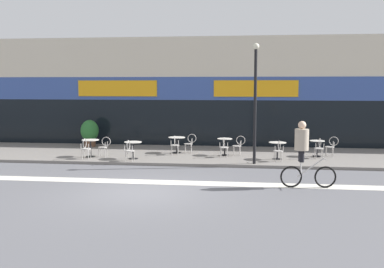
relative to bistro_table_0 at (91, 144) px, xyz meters
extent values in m
plane|color=#5B5B60|center=(3.66, -5.74, -0.67)|extent=(120.00, 120.00, 0.00)
cube|color=slate|center=(3.66, 1.51, -0.61)|extent=(40.00, 5.50, 0.12)
cube|color=beige|center=(3.66, 6.26, 2.23)|extent=(40.00, 4.00, 5.80)
cube|color=black|center=(3.66, 4.29, 0.65)|extent=(38.80, 0.10, 2.40)
cube|color=#334C93|center=(3.66, 4.31, 2.45)|extent=(39.20, 0.14, 1.20)
cube|color=orange|center=(0.02, 4.24, 2.45)|extent=(4.29, 0.08, 0.84)
cube|color=orange|center=(7.31, 4.24, 2.45)|extent=(4.29, 0.08, 0.84)
cube|color=silver|center=(3.66, -4.26, -0.67)|extent=(36.00, 0.70, 0.01)
cylinder|color=black|center=(0.00, 0.00, -0.54)|extent=(0.41, 0.41, 0.02)
cylinder|color=black|center=(0.00, 0.00, -0.18)|extent=(0.07, 0.07, 0.74)
cylinder|color=silver|center=(0.00, 0.00, 0.20)|extent=(0.75, 0.75, 0.02)
cylinder|color=black|center=(2.02, -0.33, -0.54)|extent=(0.42, 0.42, 0.02)
cylinder|color=black|center=(2.02, -0.33, -0.19)|extent=(0.07, 0.07, 0.72)
cylinder|color=silver|center=(2.02, -0.33, 0.18)|extent=(0.75, 0.75, 0.02)
cylinder|color=black|center=(3.62, 1.61, -0.54)|extent=(0.44, 0.44, 0.02)
cylinder|color=black|center=(3.62, 1.61, -0.19)|extent=(0.07, 0.07, 0.72)
cylinder|color=silver|center=(3.62, 1.61, 0.18)|extent=(0.79, 0.79, 0.02)
cylinder|color=black|center=(5.90, 1.17, -0.54)|extent=(0.38, 0.38, 0.02)
cylinder|color=black|center=(5.90, 1.17, -0.18)|extent=(0.07, 0.07, 0.74)
cylinder|color=silver|center=(5.90, 1.17, 0.21)|extent=(0.68, 0.68, 0.02)
cylinder|color=black|center=(8.21, 0.34, -0.54)|extent=(0.41, 0.41, 0.02)
cylinder|color=black|center=(8.21, 0.34, -0.19)|extent=(0.07, 0.07, 0.71)
cylinder|color=silver|center=(8.21, 0.34, 0.17)|extent=(0.74, 0.74, 0.02)
cylinder|color=black|center=(10.02, 1.36, -0.54)|extent=(0.36, 0.36, 0.02)
cylinder|color=black|center=(10.02, 1.36, -0.21)|extent=(0.07, 0.07, 0.69)
cylinder|color=silver|center=(10.02, 1.36, 0.15)|extent=(0.66, 0.66, 0.02)
cylinder|color=#B7B2AD|center=(0.00, -0.55, -0.12)|extent=(0.40, 0.40, 0.03)
cylinder|color=#B7B2AD|center=(-0.14, -0.41, -0.34)|extent=(0.03, 0.03, 0.42)
cylinder|color=#B7B2AD|center=(0.14, -0.41, -0.34)|extent=(0.03, 0.03, 0.42)
cylinder|color=#B7B2AD|center=(-0.14, -0.69, -0.34)|extent=(0.03, 0.03, 0.42)
cylinder|color=#B7B2AD|center=(0.14, -0.69, -0.34)|extent=(0.03, 0.03, 0.42)
torus|color=#B7B2AD|center=(0.00, -0.72, 0.15)|extent=(0.03, 0.41, 0.41)
cylinder|color=#B7B2AD|center=(-0.17, -0.72, 0.01)|extent=(0.03, 0.03, 0.23)
cylinder|color=#B7B2AD|center=(0.17, -0.72, 0.01)|extent=(0.03, 0.03, 0.23)
cylinder|color=#B7B2AD|center=(0.55, 0.00, -0.12)|extent=(0.41, 0.41, 0.03)
cylinder|color=#B7B2AD|center=(0.41, -0.14, -0.34)|extent=(0.03, 0.03, 0.42)
cylinder|color=#B7B2AD|center=(0.41, 0.14, -0.34)|extent=(0.03, 0.03, 0.42)
cylinder|color=#B7B2AD|center=(0.69, -0.14, -0.34)|extent=(0.03, 0.03, 0.42)
cylinder|color=#B7B2AD|center=(0.69, 0.14, -0.34)|extent=(0.03, 0.03, 0.42)
torus|color=#B7B2AD|center=(0.72, 0.00, 0.15)|extent=(0.41, 0.04, 0.41)
cylinder|color=#B7B2AD|center=(0.72, -0.17, 0.01)|extent=(0.03, 0.03, 0.23)
cylinder|color=#B7B2AD|center=(0.72, 0.18, 0.01)|extent=(0.03, 0.03, 0.23)
cylinder|color=#B7B2AD|center=(2.02, -0.88, -0.12)|extent=(0.42, 0.42, 0.03)
cylinder|color=#B7B2AD|center=(1.89, -0.74, -0.34)|extent=(0.03, 0.03, 0.42)
cylinder|color=#B7B2AD|center=(2.17, -0.75, -0.34)|extent=(0.03, 0.03, 0.42)
cylinder|color=#B7B2AD|center=(1.88, -1.02, -0.34)|extent=(0.03, 0.03, 0.42)
cylinder|color=#B7B2AD|center=(2.15, -1.03, -0.34)|extent=(0.03, 0.03, 0.42)
torus|color=#B7B2AD|center=(2.01, -1.05, 0.15)|extent=(0.04, 0.41, 0.41)
cylinder|color=#B7B2AD|center=(1.84, -1.05, 0.01)|extent=(0.03, 0.03, 0.23)
cylinder|color=#B7B2AD|center=(2.18, -1.06, 0.01)|extent=(0.03, 0.03, 0.23)
cylinder|color=#B7B2AD|center=(3.62, 1.06, -0.12)|extent=(0.45, 0.45, 0.03)
cylinder|color=#B7B2AD|center=(3.47, 1.18, -0.34)|extent=(0.03, 0.03, 0.42)
cylinder|color=#B7B2AD|center=(3.74, 1.22, -0.34)|extent=(0.03, 0.03, 0.42)
cylinder|color=#B7B2AD|center=(3.50, 0.91, -0.34)|extent=(0.03, 0.03, 0.42)
cylinder|color=#B7B2AD|center=(3.78, 0.94, -0.34)|extent=(0.03, 0.03, 0.42)
torus|color=#B7B2AD|center=(3.64, 0.89, 0.15)|extent=(0.08, 0.41, 0.41)
cylinder|color=#B7B2AD|center=(3.47, 0.87, 0.01)|extent=(0.03, 0.03, 0.23)
cylinder|color=#B7B2AD|center=(3.81, 0.92, 0.01)|extent=(0.03, 0.03, 0.23)
cylinder|color=#B7B2AD|center=(4.17, 1.61, -0.12)|extent=(0.42, 0.42, 0.03)
cylinder|color=#B7B2AD|center=(4.04, 1.46, -0.34)|extent=(0.03, 0.03, 0.42)
cylinder|color=#B7B2AD|center=(4.02, 1.74, -0.34)|extent=(0.03, 0.03, 0.42)
cylinder|color=#B7B2AD|center=(4.32, 1.48, -0.34)|extent=(0.03, 0.03, 0.42)
cylinder|color=#B7B2AD|center=(4.30, 1.76, -0.34)|extent=(0.03, 0.03, 0.42)
torus|color=#B7B2AD|center=(4.34, 1.62, 0.15)|extent=(0.41, 0.05, 0.41)
cylinder|color=#B7B2AD|center=(4.35, 1.45, 0.01)|extent=(0.03, 0.03, 0.23)
cylinder|color=#B7B2AD|center=(4.33, 1.79, 0.01)|extent=(0.03, 0.03, 0.23)
cylinder|color=#B7B2AD|center=(5.90, 0.62, -0.12)|extent=(0.42, 0.42, 0.03)
cylinder|color=#B7B2AD|center=(5.77, 0.77, -0.34)|extent=(0.03, 0.03, 0.42)
cylinder|color=#B7B2AD|center=(6.05, 0.76, -0.34)|extent=(0.03, 0.03, 0.42)
cylinder|color=#B7B2AD|center=(5.75, 0.49, -0.34)|extent=(0.03, 0.03, 0.42)
cylinder|color=#B7B2AD|center=(6.03, 0.48, -0.34)|extent=(0.03, 0.03, 0.42)
torus|color=#B7B2AD|center=(5.89, 0.45, 0.15)|extent=(0.05, 0.41, 0.41)
cylinder|color=#B7B2AD|center=(5.72, 0.46, 0.01)|extent=(0.03, 0.03, 0.23)
cylinder|color=#B7B2AD|center=(6.06, 0.44, 0.01)|extent=(0.03, 0.03, 0.23)
cylinder|color=#B7B2AD|center=(6.45, 1.17, -0.12)|extent=(0.43, 0.43, 0.03)
cylinder|color=#B7B2AD|center=(6.30, 1.05, -0.34)|extent=(0.03, 0.03, 0.42)
cylinder|color=#B7B2AD|center=(6.32, 1.32, -0.34)|extent=(0.03, 0.03, 0.42)
cylinder|color=#B7B2AD|center=(6.58, 1.02, -0.34)|extent=(0.03, 0.03, 0.42)
cylinder|color=#B7B2AD|center=(6.60, 1.30, -0.34)|extent=(0.03, 0.03, 0.42)
torus|color=#B7B2AD|center=(6.62, 1.16, 0.15)|extent=(0.41, 0.06, 0.41)
cylinder|color=#B7B2AD|center=(6.61, 0.99, 0.01)|extent=(0.03, 0.03, 0.23)
cylinder|color=#B7B2AD|center=(6.64, 1.33, 0.01)|extent=(0.03, 0.03, 0.23)
cylinder|color=#B7B2AD|center=(8.21, -0.21, -0.12)|extent=(0.45, 0.45, 0.03)
cylinder|color=#B7B2AD|center=(8.05, -0.09, -0.34)|extent=(0.03, 0.03, 0.42)
cylinder|color=#B7B2AD|center=(8.33, -0.05, -0.34)|extent=(0.03, 0.03, 0.42)
cylinder|color=#B7B2AD|center=(8.09, -0.37, -0.34)|extent=(0.03, 0.03, 0.42)
cylinder|color=#B7B2AD|center=(8.37, -0.33, -0.34)|extent=(0.03, 0.03, 0.42)
torus|color=#B7B2AD|center=(8.23, -0.38, 0.15)|extent=(0.08, 0.41, 0.41)
cylinder|color=#B7B2AD|center=(8.06, -0.40, 0.01)|extent=(0.03, 0.03, 0.23)
cylinder|color=#B7B2AD|center=(8.40, -0.36, 0.01)|extent=(0.03, 0.03, 0.23)
cylinder|color=#B7B2AD|center=(10.02, 0.81, -0.12)|extent=(0.42, 0.42, 0.03)
cylinder|color=#B7B2AD|center=(9.87, 0.94, -0.34)|extent=(0.03, 0.03, 0.42)
cylinder|color=#B7B2AD|center=(10.15, 0.96, -0.34)|extent=(0.03, 0.03, 0.42)
cylinder|color=#B7B2AD|center=(9.88, 0.66, -0.34)|extent=(0.03, 0.03, 0.42)
cylinder|color=#B7B2AD|center=(10.16, 0.68, -0.34)|extent=(0.03, 0.03, 0.42)
torus|color=#B7B2AD|center=(10.02, 0.64, 0.15)|extent=(0.05, 0.41, 0.41)
cylinder|color=#B7B2AD|center=(9.85, 0.63, 0.01)|extent=(0.03, 0.03, 0.23)
cylinder|color=#B7B2AD|center=(10.20, 0.65, 0.01)|extent=(0.03, 0.03, 0.23)
cylinder|color=#B7B2AD|center=(10.57, 1.36, -0.12)|extent=(0.42, 0.42, 0.03)
cylinder|color=#B7B2AD|center=(10.42, 1.23, -0.34)|extent=(0.03, 0.03, 0.42)
cylinder|color=#B7B2AD|center=(10.44, 1.51, -0.34)|extent=(0.03, 0.03, 0.42)
cylinder|color=#B7B2AD|center=(10.70, 1.21, -0.34)|extent=(0.03, 0.03, 0.42)
cylinder|color=#B7B2AD|center=(10.72, 1.49, -0.34)|extent=(0.03, 0.03, 0.42)
torus|color=#B7B2AD|center=(10.74, 1.35, 0.15)|extent=(0.41, 0.05, 0.41)
cylinder|color=#B7B2AD|center=(10.73, 1.18, 0.01)|extent=(0.03, 0.03, 0.23)
cylinder|color=#B7B2AD|center=(10.75, 1.52, 0.01)|extent=(0.03, 0.03, 0.23)
cylinder|color=brown|center=(-1.20, 3.23, -0.33)|extent=(0.57, 0.57, 0.44)
ellipsoid|color=#28662D|center=(-1.20, 3.23, 0.28)|extent=(0.92, 0.92, 1.10)
cylinder|color=black|center=(7.21, -0.91, 1.76)|extent=(0.12, 0.12, 4.62)
sphere|color=beige|center=(7.21, -0.91, 4.15)|extent=(0.26, 0.26, 0.26)
torus|color=black|center=(9.43, -4.42, -0.32)|extent=(0.71, 0.12, 0.71)
torus|color=black|center=(8.34, -4.51, -0.32)|extent=(0.71, 0.12, 0.71)
cylinder|color=silver|center=(8.94, -4.46, -0.02)|extent=(0.85, 0.12, 0.64)
cylinder|color=silver|center=(8.64, -4.49, -0.07)|extent=(0.04, 0.04, 0.49)
cylinder|color=silver|center=(9.37, -4.42, 0.28)|extent=(0.07, 0.48, 0.03)
cylinder|color=black|center=(8.64, -4.40, 0.36)|extent=(0.17, 0.17, 0.38)
cylinder|color=black|center=(8.65, -4.57, 0.36)|extent=(0.17, 0.17, 0.38)
cylinder|color=#B2A38E|center=(8.64, -4.49, 0.89)|extent=(0.48, 0.48, 0.68)
sphere|color=beige|center=(8.64, -4.49, 1.36)|extent=(0.26, 0.26, 0.26)
camera|label=1|loc=(6.91, -19.05, 2.64)|focal=42.00mm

